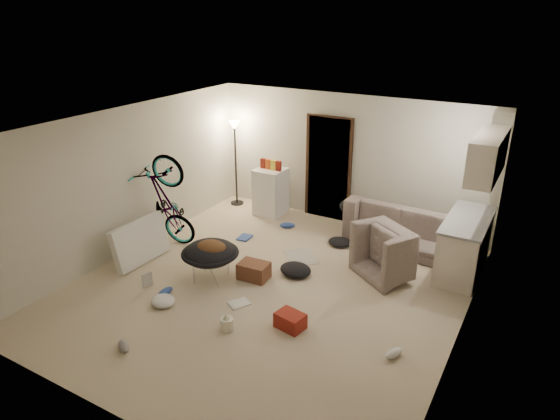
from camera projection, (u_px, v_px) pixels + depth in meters
The scene contains 39 objects.
floor at pixel (269, 288), 7.61m from camera, with size 5.50×6.00×0.02m, color beige.
ceiling at pixel (267, 125), 6.65m from camera, with size 5.50×6.00×0.02m, color white.
wall_back at pixel (349, 160), 9.55m from camera, with size 5.50×0.02×2.50m, color beige.
wall_front at pixel (105, 318), 4.72m from camera, with size 5.50×0.02×2.50m, color beige.
wall_left at pixel (128, 181), 8.40m from camera, with size 0.02×6.00×2.50m, color beige.
wall_right at pixel (469, 257), 5.87m from camera, with size 0.02×6.00×2.50m, color beige.
doorway at pixel (329, 169), 9.79m from camera, with size 0.85×0.10×2.04m, color black.
door_trim at pixel (328, 169), 9.77m from camera, with size 0.97×0.04×2.10m, color #331D11.
floor_lamp at pixel (235, 145), 10.34m from camera, with size 0.28×0.28×1.81m.
kitchen_counter at pixel (464, 246), 7.93m from camera, with size 0.60×1.50×0.88m, color beige.
counter_top at pixel (468, 220), 7.76m from camera, with size 0.64×1.54×0.04m, color gray.
kitchen_uppers at pixel (488, 156), 7.30m from camera, with size 0.38×1.40×0.65m, color beige.
sofa at pixel (403, 230), 8.86m from camera, with size 2.01×0.79×0.59m, color #353C34.
armchair at pixel (398, 255), 7.92m from camera, with size 0.96×0.84×0.62m, color #353C34.
bicycle at pixel (168, 221), 8.80m from camera, with size 0.62×1.77×0.93m, color black.
book_asset at pixel (143, 288), 7.59m from camera, with size 0.17×0.23×0.02m, color maroon.
mini_fridge at pixel (271, 192), 10.16m from camera, with size 0.56×0.56×0.95m, color white.
snack_box_0 at pixel (263, 166), 10.04m from camera, with size 0.10×0.07×0.30m, color maroon.
snack_box_1 at pixel (268, 167), 9.98m from camera, with size 0.10×0.07×0.30m, color #D1531A.
snack_box_2 at pixel (273, 167), 9.93m from camera, with size 0.10×0.07×0.30m, color yellow.
snack_box_3 at pixel (279, 168), 9.87m from camera, with size 0.10×0.07×0.30m, color maroon.
saucer_chair at pixel (210, 258), 7.71m from camera, with size 0.89×0.89×0.63m.
hoodie at pixel (211, 248), 7.59m from camera, with size 0.48×0.40×0.22m, color #4A2E19.
sofa_drape at pixel (354, 207), 9.20m from camera, with size 0.56×0.46×0.28m, color black.
tv_box at pixel (140, 242), 8.27m from camera, with size 0.13×1.09×0.72m, color silver.
drink_case_a at pixel (254, 271), 7.83m from camera, with size 0.46×0.33×0.26m, color brown.
drink_case_b at pixel (290, 321), 6.63m from camera, with size 0.37×0.27×0.21m, color maroon.
juicer at pixel (227, 323), 6.58m from camera, with size 0.18×0.18×0.25m.
newspaper at pixel (301, 257), 8.52m from camera, with size 0.47×0.61×0.01m, color #AFA9A1.
book_blue at pixel (245, 237), 9.22m from camera, with size 0.21×0.29×0.03m, color #2B489C.
book_white at pixel (239, 303), 7.18m from camera, with size 0.22×0.28×0.03m, color silver.
shoe_0 at pixel (287, 225), 9.63m from camera, with size 0.30×0.12×0.11m, color #2B489C.
shoe_1 at pixel (353, 237), 9.17m from camera, with size 0.28×0.11×0.10m, color slate.
shoe_2 at pixel (165, 292), 7.38m from camera, with size 0.30×0.12×0.11m, color #2B489C.
shoe_3 at pixel (124, 346), 6.22m from camera, with size 0.27×0.11×0.10m, color slate.
shoe_4 at pixel (394, 353), 6.10m from camera, with size 0.28×0.12×0.10m, color white.
clothes_lump_a at pixel (296, 270), 7.96m from camera, with size 0.52×0.45×0.17m, color black.
clothes_lump_b at pixel (340, 242), 8.93m from camera, with size 0.42×0.37×0.13m, color black.
clothes_lump_c at pixel (163, 301), 7.16m from camera, with size 0.38×0.32×0.12m, color silver.
Camera 1 is at (3.42, -5.63, 3.99)m, focal length 32.00 mm.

